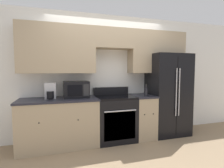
{
  "coord_description": "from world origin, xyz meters",
  "views": [
    {
      "loc": [
        -1.0,
        -3.02,
        1.41
      ],
      "look_at": [
        0.0,
        0.31,
        1.15
      ],
      "focal_mm": 28.0,
      "sensor_mm": 36.0,
      "label": 1
    }
  ],
  "objects": [
    {
      "name": "oven_range",
      "position": [
        0.07,
        0.31,
        0.46
      ],
      "size": [
        0.78,
        0.65,
        1.06
      ],
      "color": "black",
      "rests_on": "ground_plane"
    },
    {
      "name": "lower_cabinets_left",
      "position": [
        -1.03,
        0.31,
        0.45
      ],
      "size": [
        1.43,
        0.64,
        0.9
      ],
      "color": "tan",
      "rests_on": "ground_plane"
    },
    {
      "name": "coffee_maker",
      "position": [
        -1.17,
        0.34,
        1.04
      ],
      "size": [
        0.2,
        0.25,
        0.29
      ],
      "color": "#B7B7BC",
      "rests_on": "lower_cabinets_left"
    },
    {
      "name": "ground_plane",
      "position": [
        0.0,
        0.0,
        0.0
      ],
      "size": [
        12.0,
        12.0,
        0.0
      ],
      "primitive_type": "plane",
      "color": "#937A5B"
    },
    {
      "name": "microwave",
      "position": [
        -0.7,
        0.4,
        1.06
      ],
      "size": [
        0.47,
        0.39,
        0.31
      ],
      "color": "black",
      "rests_on": "lower_cabinets_left"
    },
    {
      "name": "refrigerator",
      "position": [
        1.3,
        0.38,
        0.89
      ],
      "size": [
        0.85,
        0.8,
        1.78
      ],
      "color": "black",
      "rests_on": "ground_plane"
    },
    {
      "name": "wall_back",
      "position": [
        -0.0,
        0.58,
        1.53
      ],
      "size": [
        8.0,
        0.39,
        2.6
      ],
      "color": "white",
      "rests_on": "ground_plane"
    },
    {
      "name": "lower_cabinets_right",
      "position": [
        0.67,
        0.31,
        0.45
      ],
      "size": [
        0.45,
        0.64,
        0.9
      ],
      "color": "tan",
      "rests_on": "ground_plane"
    },
    {
      "name": "bottle",
      "position": [
        0.68,
        0.16,
        0.99
      ],
      "size": [
        0.06,
        0.06,
        0.23
      ],
      "color": "black",
      "rests_on": "lower_cabinets_right"
    }
  ]
}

